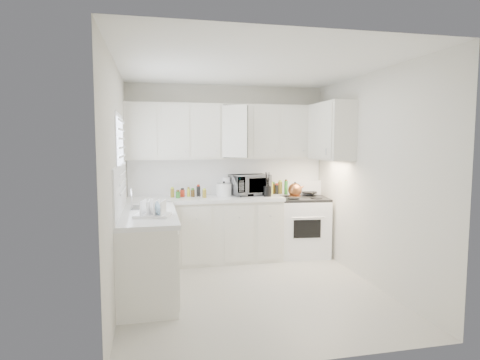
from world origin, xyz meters
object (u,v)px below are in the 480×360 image
object	(u,v)px
microwave	(250,183)
dish_rack	(152,207)
utensil_crock	(267,184)
tea_kettle	(295,189)
stove	(302,218)
rice_cooker	(224,189)

from	to	relation	value
microwave	dish_rack	size ratio (longest dim) A/B	1.51
microwave	utensil_crock	world-z (taller)	microwave
dish_rack	tea_kettle	bearing A→B (deg)	44.40
stove	rice_cooker	world-z (taller)	rice_cooker
stove	microwave	distance (m)	0.99
stove	microwave	xyz separation A→B (m)	(-0.81, 0.11, 0.56)
tea_kettle	utensil_crock	world-z (taller)	utensil_crock
microwave	stove	bearing A→B (deg)	-21.38
rice_cooker	dish_rack	xyz separation A→B (m)	(-1.04, -1.44, -0.01)
tea_kettle	rice_cooker	bearing A→B (deg)	-179.51
dish_rack	utensil_crock	bearing A→B (deg)	51.40
dish_rack	rice_cooker	bearing A→B (deg)	68.17
tea_kettle	dish_rack	bearing A→B (deg)	-136.61
rice_cooker	utensil_crock	distance (m)	0.65
stove	dish_rack	size ratio (longest dim) A/B	3.13
utensil_crock	rice_cooker	bearing A→B (deg)	164.48
microwave	rice_cooker	bearing A→B (deg)	172.04
rice_cooker	microwave	bearing A→B (deg)	25.02
stove	rice_cooker	bearing A→B (deg)	-176.00
stove	dish_rack	bearing A→B (deg)	-141.37
microwave	dish_rack	world-z (taller)	microwave
tea_kettle	rice_cooker	world-z (taller)	tea_kettle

